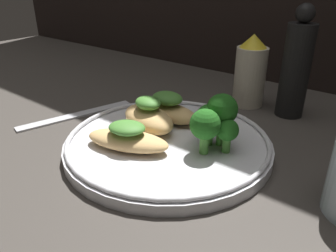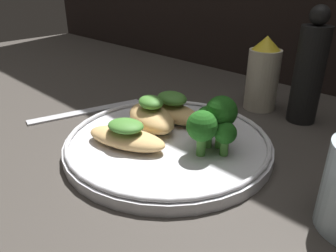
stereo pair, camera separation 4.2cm
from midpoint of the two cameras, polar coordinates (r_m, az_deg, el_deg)
ground_plane at (r=44.16cm, az=2.75°, el=-4.64°), size 180.00×180.00×1.00cm
plate at (r=43.43cm, az=2.79°, el=-2.94°), size 27.15×27.15×2.00cm
grilled_meat_front at (r=41.16cm, az=-4.37°, el=-1.82°), size 11.62×7.66×3.53cm
grilled_meat_middle at (r=45.66cm, az=-0.29°, el=1.70°), size 10.59×7.75×4.73cm
grilled_meat_back at (r=48.07cm, az=3.21°, el=2.86°), size 10.13×4.97×4.42cm
broccoli_bunch at (r=39.78cm, az=10.96°, el=0.73°), size 5.89×6.51×6.86cm
sauce_bottle at (r=57.88cm, az=18.24°, el=8.41°), size 5.31×5.31×12.31cm
pepper_grinder at (r=54.59cm, az=25.46°, el=8.52°), size 4.36×4.36×17.46cm
fork at (r=56.20cm, az=-11.85°, el=2.60°), size 6.86×18.94×0.60cm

